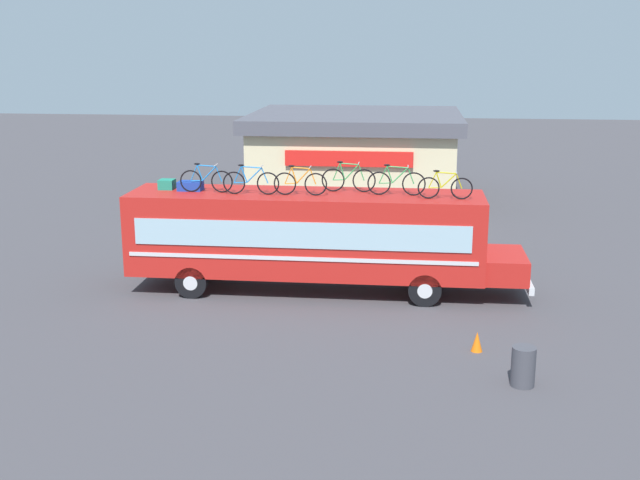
{
  "coord_description": "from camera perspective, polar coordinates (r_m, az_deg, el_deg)",
  "views": [
    {
      "loc": [
        3.2,
        -24.38,
        7.8
      ],
      "look_at": [
        0.46,
        0.0,
        1.68
      ],
      "focal_mm": 44.95,
      "sensor_mm": 36.0,
      "label": 1
    }
  ],
  "objects": [
    {
      "name": "traffic_cone",
      "position": [
        21.18,
        11.11,
        -7.11
      ],
      "size": [
        0.3,
        0.3,
        0.52
      ],
      "primitive_type": "cone",
      "color": "orange",
      "rests_on": "ground"
    },
    {
      "name": "luggage_bag_2",
      "position": [
        25.84,
        -9.21,
        3.83
      ],
      "size": [
        0.76,
        0.54,
        0.29
      ],
      "primitive_type": "cube",
      "color": "#193899",
      "rests_on": "bus"
    },
    {
      "name": "roadside_building",
      "position": [
        41.15,
        2.55,
        6.14
      ],
      "size": [
        10.51,
        9.8,
        4.25
      ],
      "color": "beige",
      "rests_on": "ground"
    },
    {
      "name": "luggage_bag_1",
      "position": [
        26.17,
        -10.85,
        3.92
      ],
      "size": [
        0.48,
        0.47,
        0.31
      ],
      "primitive_type": "cube",
      "color": "#1E7F66",
      "rests_on": "bus"
    },
    {
      "name": "rooftop_bicycle_2",
      "position": [
        24.88,
        -4.95,
        4.14
      ],
      "size": [
        1.77,
        0.44,
        0.94
      ],
      "color": "black",
      "rests_on": "bus"
    },
    {
      "name": "rooftop_bicycle_6",
      "position": [
        24.34,
        8.89,
        3.75
      ],
      "size": [
        1.65,
        0.44,
        0.88
      ],
      "color": "black",
      "rests_on": "bus"
    },
    {
      "name": "rooftop_bicycle_3",
      "position": [
        24.65,
        -1.42,
        4.09
      ],
      "size": [
        1.66,
        0.44,
        0.93
      ],
      "color": "black",
      "rests_on": "bus"
    },
    {
      "name": "rooftop_bicycle_4",
      "position": [
        25.22,
        2.04,
        4.35
      ],
      "size": [
        1.71,
        0.44,
        0.97
      ],
      "color": "black",
      "rests_on": "bus"
    },
    {
      "name": "trash_bin",
      "position": [
        19.33,
        14.27,
        -8.71
      ],
      "size": [
        0.56,
        0.56,
        0.95
      ],
      "primitive_type": "cylinder",
      "color": "#3F3F47",
      "rests_on": "ground"
    },
    {
      "name": "bus",
      "position": [
        25.27,
        -0.58,
        0.4
      ],
      "size": [
        12.55,
        2.63,
        3.17
      ],
      "color": "red",
      "rests_on": "ground"
    },
    {
      "name": "rooftop_bicycle_5",
      "position": [
        24.75,
        5.45,
        4.1
      ],
      "size": [
        1.79,
        0.44,
        0.96
      ],
      "color": "black",
      "rests_on": "bus"
    },
    {
      "name": "ground_plane",
      "position": [
        25.8,
        -1.02,
        -3.59
      ],
      "size": [
        120.0,
        120.0,
        0.0
      ],
      "primitive_type": "plane",
      "color": "#423F44"
    },
    {
      "name": "rooftop_bicycle_1",
      "position": [
        25.39,
        -8.11,
        4.24
      ],
      "size": [
        1.69,
        0.44,
        0.92
      ],
      "color": "black",
      "rests_on": "bus"
    }
  ]
}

